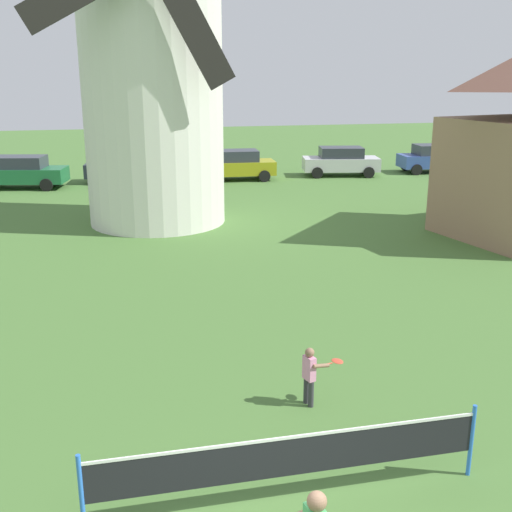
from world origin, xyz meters
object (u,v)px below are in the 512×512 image
(tennis_net, at_px, (290,457))
(player_far, at_px, (311,373))
(parked_car_black, at_px, (125,166))
(parked_car_blue, at_px, (434,158))
(parked_car_green, at_px, (19,172))
(parked_car_silver, at_px, (341,161))
(windmill, at_px, (151,43))
(parked_car_mustard, at_px, (236,165))

(tennis_net, relative_size, player_far, 5.04)
(parked_car_black, bearing_deg, parked_car_blue, -1.58)
(tennis_net, distance_m, parked_car_green, 26.21)
(parked_car_green, distance_m, parked_car_silver, 16.63)
(windmill, distance_m, parked_car_blue, 19.23)
(tennis_net, xyz_separation_m, parked_car_blue, (15.60, 25.56, 0.12))
(parked_car_black, distance_m, parked_car_mustard, 5.74)
(parked_car_green, bearing_deg, windmill, -55.01)
(tennis_net, xyz_separation_m, parked_car_black, (-1.50, 26.04, 0.12))
(parked_car_mustard, bearing_deg, tennis_net, -99.39)
(windmill, relative_size, parked_car_black, 3.15)
(parked_car_mustard, bearing_deg, parked_car_black, 174.11)
(parked_car_silver, bearing_deg, player_far, -111.25)
(parked_car_black, relative_size, parked_car_silver, 0.96)
(windmill, bearing_deg, player_far, -83.90)
(parked_car_black, xyz_separation_m, parked_car_silver, (11.55, -0.49, 0.00))
(player_far, bearing_deg, tennis_net, -113.61)
(windmill, height_order, parked_car_black, windmill)
(parked_car_mustard, relative_size, parked_car_blue, 1.04)
(parked_car_green, height_order, parked_car_black, same)
(player_far, xyz_separation_m, parked_car_green, (-7.61, 23.01, 0.21))
(windmill, height_order, tennis_net, windmill)
(player_far, xyz_separation_m, parked_car_silver, (9.02, 23.19, 0.21))
(parked_car_silver, bearing_deg, tennis_net, -111.47)
(parked_car_mustard, bearing_deg, player_far, -97.83)
(windmill, relative_size, parked_car_silver, 3.02)
(windmill, bearing_deg, parked_car_black, 96.09)
(parked_car_mustard, distance_m, parked_car_blue, 11.39)
(parked_car_mustard, height_order, parked_car_blue, same)
(parked_car_black, height_order, parked_car_mustard, same)
(parked_car_black, bearing_deg, parked_car_green, -172.57)
(tennis_net, xyz_separation_m, parked_car_silver, (10.05, 25.55, 0.12))
(parked_car_mustard, relative_size, parked_car_silver, 0.95)
(parked_car_black, bearing_deg, player_far, -83.90)
(parked_car_mustard, height_order, parked_car_silver, same)
(windmill, distance_m, parked_car_green, 12.00)
(player_far, height_order, parked_car_blue, parked_car_blue)
(parked_car_mustard, xyz_separation_m, parked_car_silver, (5.84, 0.10, 0.00))
(parked_car_blue, bearing_deg, parked_car_green, -179.51)
(tennis_net, bearing_deg, parked_car_black, 93.29)
(windmill, xyz_separation_m, tennis_net, (0.50, -16.70, -5.77))
(tennis_net, xyz_separation_m, parked_car_mustard, (4.21, 25.45, 0.12))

